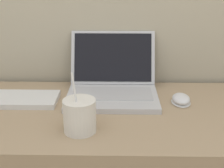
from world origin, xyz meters
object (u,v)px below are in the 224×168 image
(drink_cup, at_px, (80,115))
(computer_mouse, at_px, (181,99))
(external_keyboard, at_px, (0,99))
(laptop, at_px, (112,83))

(drink_cup, distance_m, computer_mouse, 0.42)
(external_keyboard, bearing_deg, drink_cup, -33.17)
(laptop, distance_m, computer_mouse, 0.27)
(drink_cup, bearing_deg, computer_mouse, 31.33)
(laptop, xyz_separation_m, computer_mouse, (0.26, -0.08, -0.04))
(laptop, distance_m, external_keyboard, 0.43)
(external_keyboard, bearing_deg, laptop, 10.16)
(drink_cup, bearing_deg, laptop, 71.86)
(computer_mouse, height_order, external_keyboard, computer_mouse)
(laptop, distance_m, drink_cup, 0.31)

